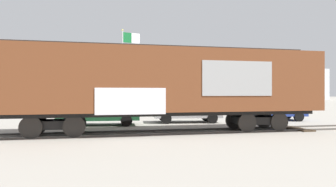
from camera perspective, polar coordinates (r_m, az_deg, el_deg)
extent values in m
plane|color=gray|center=(15.17, 0.84, -6.96)|extent=(260.00, 260.00, 0.00)
cube|color=#4C4742|center=(14.34, -0.38, -7.21)|extent=(59.93, 3.08, 0.08)
cube|color=#4C4742|center=(15.74, -1.52, -6.56)|extent=(59.93, 3.08, 0.08)
cube|color=#423323|center=(17.70, 21.07, -5.85)|extent=(0.36, 2.51, 0.07)
cube|color=#423323|center=(17.84, 21.75, -5.80)|extent=(0.36, 2.51, 0.07)
cube|color=#423323|center=(17.93, 22.18, -5.77)|extent=(0.36, 2.51, 0.07)
cube|color=brown|center=(14.94, -0.98, 2.31)|extent=(15.26, 3.72, 2.82)
cube|color=#2D2823|center=(15.08, -0.98, 8.14)|extent=(14.38, 1.11, 0.24)
cube|color=#999999|center=(14.50, 12.37, 2.66)|extent=(3.33, 0.20, 1.55)
cube|color=silver|center=(13.18, -6.62, -1.38)|extent=(2.91, 0.17, 1.10)
cube|color=black|center=(14.95, -0.98, -3.49)|extent=(14.90, 2.37, 0.20)
cube|color=black|center=(14.77, -19.55, -5.17)|extent=(2.16, 1.44, 0.36)
cylinder|color=black|center=(14.19, -23.32, -5.59)|extent=(0.92, 0.17, 0.92)
cylinder|color=black|center=(15.60, -22.35, -5.07)|extent=(0.92, 0.17, 0.92)
cylinder|color=black|center=(13.98, -16.42, -5.67)|extent=(0.92, 0.17, 0.92)
cylinder|color=black|center=(15.41, -16.08, -5.13)|extent=(0.92, 0.17, 0.92)
cube|color=black|center=(16.64, 15.43, -4.58)|extent=(2.16, 1.44, 0.36)
cylinder|color=black|center=(15.62, 13.93, -5.07)|extent=(0.92, 0.17, 0.92)
cylinder|color=black|center=(16.91, 11.72, -4.67)|extent=(0.92, 0.17, 0.92)
cylinder|color=black|center=(16.45, 19.24, -4.81)|extent=(0.92, 0.17, 0.92)
cylinder|color=black|center=(17.68, 16.75, -4.47)|extent=(0.92, 0.17, 0.92)
cylinder|color=silver|center=(28.21, -8.13, 3.71)|extent=(0.12, 0.12, 7.30)
sphere|color=#D8CC66|center=(28.69, -8.13, 11.16)|extent=(0.18, 0.18, 0.18)
cube|color=#14662D|center=(28.91, -6.54, 9.82)|extent=(1.55, 0.44, 0.89)
cube|color=white|center=(29.07, -5.81, 9.76)|extent=(0.78, 0.24, 0.89)
cube|color=silver|center=(92.53, -13.06, 1.64)|extent=(129.64, 34.47, 8.84)
cube|color=brown|center=(87.22, 3.29, 5.79)|extent=(5.51, 3.82, 3.47)
cube|color=#9E9384|center=(91.86, 10.54, 5.17)|extent=(6.74, 5.42, 2.41)
cube|color=brown|center=(89.14, 6.66, 5.50)|extent=(5.67, 5.27, 2.96)
cone|color=#193D23|center=(88.61, 2.91, 6.09)|extent=(2.34, 2.34, 4.67)
cone|color=#193D23|center=(94.85, 10.48, 5.23)|extent=(1.57, 1.57, 3.14)
cube|color=#1E5933|center=(18.84, -12.23, -3.52)|extent=(4.73, 2.31, 0.72)
cube|color=#2D333D|center=(18.83, -13.25, -1.56)|extent=(2.15, 1.84, 0.57)
cylinder|color=black|center=(19.71, -7.58, -4.41)|extent=(0.66, 0.29, 0.64)
cylinder|color=black|center=(17.99, -7.42, -4.83)|extent=(0.66, 0.29, 0.64)
cylinder|color=black|center=(19.86, -16.59, -4.38)|extent=(0.66, 0.29, 0.64)
cylinder|color=black|center=(18.16, -17.28, -4.79)|extent=(0.66, 0.29, 0.64)
cube|color=#B7BABF|center=(20.33, 3.43, -3.33)|extent=(4.44, 2.50, 0.67)
cube|color=#2D333D|center=(20.29, 3.16, -1.56)|extent=(2.10, 1.93, 0.59)
cylinder|color=black|center=(21.48, 6.81, -4.04)|extent=(0.67, 0.32, 0.64)
cylinder|color=black|center=(19.80, 7.94, -4.39)|extent=(0.67, 0.32, 0.64)
cylinder|color=black|center=(21.03, -0.81, -4.13)|extent=(0.67, 0.32, 0.64)
cylinder|color=black|center=(19.30, -0.33, -4.50)|extent=(0.67, 0.32, 0.64)
cube|color=navy|center=(22.85, 18.22, -2.81)|extent=(4.36, 2.57, 0.79)
cube|color=#2D333D|center=(22.76, 17.80, -1.11)|extent=(2.18, 1.97, 0.57)
cylinder|color=black|center=(24.22, 20.47, -3.58)|extent=(0.67, 0.34, 0.64)
cylinder|color=black|center=(22.68, 22.31, -3.83)|extent=(0.67, 0.34, 0.64)
cylinder|color=black|center=(23.18, 14.22, -3.74)|extent=(0.67, 0.34, 0.64)
cylinder|color=black|center=(21.57, 15.70, -4.03)|extent=(0.67, 0.34, 0.64)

